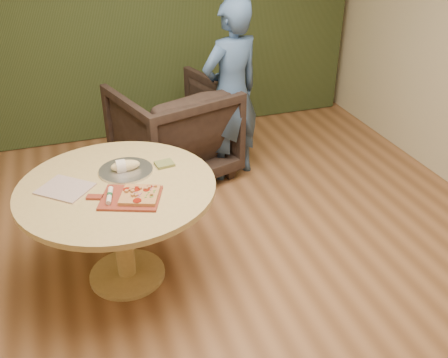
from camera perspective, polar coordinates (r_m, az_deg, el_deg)
name	(u,v)px	position (r m, az deg, el deg)	size (l,w,h in m)	color
room_shell	(223,107)	(2.60, -0.06, 8.27)	(5.04, 6.04, 2.84)	#905F39
curtain	(130,2)	(5.33, -10.65, 19.28)	(4.80, 0.14, 2.78)	#253116
pedestal_table	(119,204)	(3.30, -11.95, -2.76)	(1.26, 1.26, 0.75)	tan
pizza_paddle	(129,198)	(3.07, -10.79, -2.13)	(0.47, 0.39, 0.01)	maroon
flatbread_pizza	(140,195)	(3.05, -9.61, -1.77)	(0.28, 0.28, 0.04)	tan
cutlery_roll	(110,195)	(3.07, -12.94, -1.83)	(0.07, 0.20, 0.03)	beige
newspaper	(65,189)	(3.26, -17.71, -1.05)	(0.30, 0.25, 0.01)	silver
serving_tray	(126,170)	(3.37, -11.14, 0.97)	(0.36, 0.36, 0.02)	silver
bread_roll	(124,166)	(3.35, -11.35, 1.49)	(0.19, 0.09, 0.09)	#DFC888
green_packet	(164,164)	(3.40, -6.82, 1.72)	(0.12, 0.10, 0.02)	#575E2A
armchair	(173,126)	(4.62, -5.85, 6.01)	(0.95, 0.89, 0.98)	black
person_standing	(231,93)	(4.47, 0.83, 9.83)	(0.60, 0.39, 1.63)	#37537E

